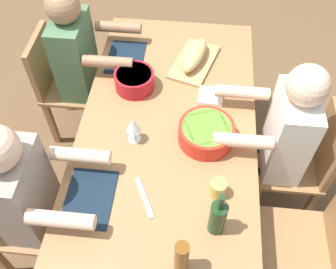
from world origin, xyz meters
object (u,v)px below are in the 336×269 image
at_px(diner_far_center, 280,136).
at_px(serving_bowl_greens, 134,79).
at_px(chair_near_left, 62,81).
at_px(bread_loaf, 195,55).
at_px(chair_near_right, 10,213).
at_px(cup_far_right, 218,189).
at_px(chair_far_center, 302,161).
at_px(cutting_board, 194,62).
at_px(diner_near_left, 82,60).
at_px(diner_near_right, 32,197).
at_px(serving_bowl_salad, 206,132).
at_px(dining_table, 168,131).
at_px(wine_bottle, 218,217).
at_px(beer_bottle, 181,257).
at_px(napkin_stack, 211,96).
at_px(chair_far_right, 314,242).
at_px(wine_glass, 133,126).

xyz_separation_m(diner_far_center, serving_bowl_greens, (-0.25, -0.85, 0.10)).
relative_size(chair_near_left, bread_loaf, 2.66).
relative_size(chair_near_right, cup_far_right, 9.40).
relative_size(chair_far_center, cutting_board, 2.12).
relative_size(diner_near_left, diner_near_right, 1.00).
bearing_deg(chair_near_right, diner_far_center, 109.63).
bearing_deg(chair_near_left, serving_bowl_salad, 59.15).
height_order(dining_table, wine_bottle, wine_bottle).
bearing_deg(wine_bottle, beer_bottle, -36.22).
bearing_deg(napkin_stack, diner_near_left, -109.23).
height_order(chair_far_center, napkin_stack, chair_far_center).
bearing_deg(wine_bottle, napkin_stack, -176.49).
height_order(dining_table, diner_near_left, diner_near_left).
distance_m(diner_far_center, chair_near_right, 1.54).
bearing_deg(diner_near_right, dining_table, 129.30).
xyz_separation_m(chair_far_center, beer_bottle, (0.79, -0.67, 0.37)).
xyz_separation_m(diner_near_right, chair_far_right, (0.00, 1.43, -0.21)).
height_order(chair_near_right, wine_bottle, wine_bottle).
xyz_separation_m(bread_loaf, cup_far_right, (0.92, 0.17, -0.02)).
height_order(chair_near_left, wine_glass, wine_glass).
bearing_deg(diner_near_left, chair_near_left, -90.00).
xyz_separation_m(chair_far_center, cutting_board, (-0.50, -0.69, 0.27)).
distance_m(dining_table, bread_loaf, 0.54).
height_order(chair_near_left, beer_bottle, beer_bottle).
height_order(dining_table, diner_far_center, diner_far_center).
xyz_separation_m(chair_near_left, beer_bottle, (1.31, 0.94, 0.37)).
height_order(chair_near_left, serving_bowl_salad, chair_near_left).
distance_m(dining_table, cup_far_right, 0.52).
distance_m(diner_far_center, bread_loaf, 0.72).
distance_m(chair_near_left, napkin_stack, 1.11).
bearing_deg(cutting_board, diner_near_left, -90.60).
bearing_deg(beer_bottle, diner_far_center, 148.51).
relative_size(wine_glass, cup_far_right, 1.84).
height_order(chair_near_left, chair_far_right, same).
bearing_deg(dining_table, chair_far_center, 90.00).
bearing_deg(napkin_stack, chair_near_left, -106.02).
bearing_deg(chair_near_left, chair_near_right, 0.00).
height_order(diner_far_center, diner_near_right, same).
relative_size(diner_far_center, beer_bottle, 5.45).
height_order(serving_bowl_salad, napkin_stack, serving_bowl_salad).
bearing_deg(chair_near_left, chair_far_center, 72.45).
xyz_separation_m(wine_glass, cup_far_right, (0.28, 0.45, -0.07)).
bearing_deg(diner_near_right, wine_glass, 129.29).
relative_size(dining_table, chair_far_right, 2.19).
xyz_separation_m(serving_bowl_greens, cup_far_right, (0.68, 0.51, -0.02)).
bearing_deg(serving_bowl_salad, cup_far_right, 12.32).
xyz_separation_m(diner_near_left, diner_far_center, (0.51, 1.25, 0.00)).
height_order(diner_near_left, wine_bottle, diner_near_left).
distance_m(wine_glass, napkin_stack, 0.54).
distance_m(dining_table, diner_near_right, 0.81).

